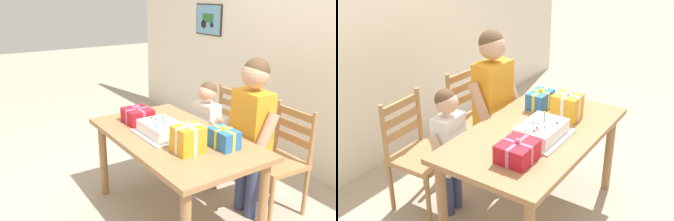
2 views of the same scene
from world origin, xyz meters
TOP-DOWN VIEW (x-y plane):
  - ground_plane at (0.00, 0.00)m, footprint 20.00×20.00m
  - back_wall at (-0.01, 1.61)m, footprint 6.40×0.11m
  - dining_table at (0.00, 0.00)m, footprint 1.47×0.84m
  - birthday_cake at (-0.06, -0.08)m, footprint 0.44×0.34m
  - gift_box_red_large at (0.32, -0.09)m, footprint 0.18×0.20m
  - gift_box_beside_cake at (0.38, 0.18)m, footprint 0.23×0.16m
  - gift_box_corner_small at (-0.41, -0.10)m, footprint 0.24×0.22m
  - chair_left at (-0.37, 0.82)m, footprint 0.43×0.43m
  - chair_right at (0.37, 0.82)m, footprint 0.45×0.45m
  - child_older at (0.28, 0.56)m, footprint 0.50×0.29m
  - child_younger at (-0.30, 0.56)m, footprint 0.38×0.22m

SIDE VIEW (x-z plane):
  - ground_plane at x=0.00m, z-range 0.00..0.00m
  - chair_left at x=-0.37m, z-range 0.01..0.93m
  - chair_right at x=0.37m, z-range 0.01..0.93m
  - child_younger at x=-0.30m, z-range 0.11..1.15m
  - dining_table at x=0.00m, z-range 0.27..1.01m
  - birthday_cake at x=-0.06m, z-range 0.69..0.88m
  - gift_box_corner_small at x=-0.41m, z-range 0.72..0.88m
  - gift_box_beside_cake at x=0.38m, z-range 0.72..0.89m
  - child_older at x=0.28m, z-range 0.15..1.49m
  - gift_box_red_large at x=0.32m, z-range 0.72..0.95m
  - back_wall at x=-0.01m, z-range 0.00..2.60m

